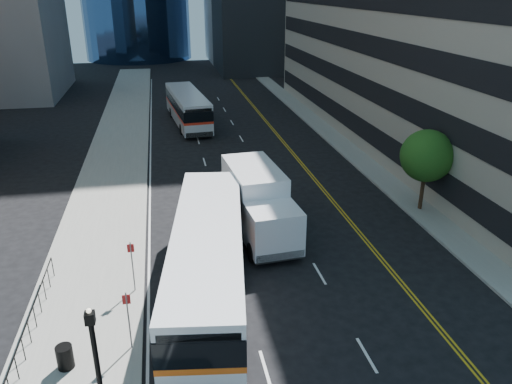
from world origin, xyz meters
TOP-DOWN VIEW (x-y plane):
  - ground at (0.00, 0.00)m, footprint 160.00×160.00m
  - sidewalk_west at (-10.50, 25.00)m, footprint 5.00×90.00m
  - sidewalk_east at (9.00, 25.00)m, footprint 2.00×90.00m
  - street_tree at (9.00, 8.00)m, footprint 3.20×3.20m
  - lamp_post at (-9.00, -6.00)m, footprint 0.28×0.28m
  - bus_front at (-5.03, 1.11)m, footprint 4.85×13.97m
  - bus_rear at (-4.00, 32.22)m, footprint 4.00×12.77m
  - box_truck at (-1.61, 6.87)m, footprint 3.28×7.90m
  - trash_can at (-10.73, -2.67)m, footprint 0.78×0.78m

SIDE VIEW (x-z plane):
  - ground at x=0.00m, z-range 0.00..0.00m
  - sidewalk_west at x=-10.50m, z-range 0.00..0.15m
  - sidewalk_east at x=9.00m, z-range 0.00..0.15m
  - trash_can at x=-10.73m, z-range 0.15..1.06m
  - bus_rear at x=-4.00m, z-range 0.15..3.39m
  - bus_front at x=-5.03m, z-range 0.16..3.69m
  - box_truck at x=-1.61m, z-range 0.10..3.78m
  - lamp_post at x=-9.00m, z-range 0.44..5.00m
  - street_tree at x=9.00m, z-range 1.09..6.19m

